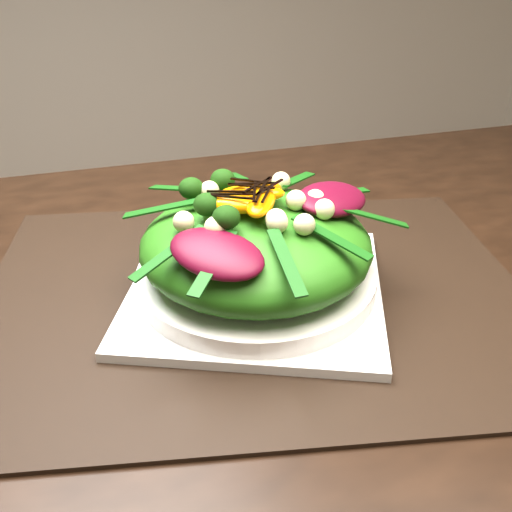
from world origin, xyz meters
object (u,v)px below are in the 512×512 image
object	(u,v)px
plate_base	(256,288)
placemat	(256,294)
lettuce_mound	(256,245)
orange_segment	(249,191)
dining_table	(152,356)
salad_bowl	(256,277)

from	to	relation	value
plate_base	placemat	bearing A→B (deg)	26.57
plate_base	lettuce_mound	world-z (taller)	lettuce_mound
plate_base	orange_segment	distance (m)	0.10
dining_table	salad_bowl	distance (m)	0.13
lettuce_mound	plate_base	bearing A→B (deg)	180.00
dining_table	lettuce_mound	xyz separation A→B (m)	(0.11, 0.04, 0.08)
placemat	plate_base	distance (m)	0.01
plate_base	orange_segment	world-z (taller)	orange_segment
placemat	orange_segment	bearing A→B (deg)	90.12
dining_table	plate_base	distance (m)	0.12
placemat	lettuce_mound	distance (m)	0.06
dining_table	salad_bowl	world-z (taller)	dining_table
salad_bowl	orange_segment	world-z (taller)	orange_segment
placemat	lettuce_mound	xyz separation A→B (m)	(0.00, -0.00, 0.06)
dining_table	salad_bowl	size ratio (longest dim) A/B	6.74
placemat	salad_bowl	distance (m)	0.02
orange_segment	dining_table	bearing A→B (deg)	-150.43
dining_table	plate_base	world-z (taller)	dining_table
plate_base	lettuce_mound	xyz separation A→B (m)	(0.00, 0.00, 0.05)
orange_segment	salad_bowl	bearing A→B (deg)	-89.88
salad_bowl	placemat	bearing A→B (deg)	90.00
plate_base	orange_segment	xyz separation A→B (m)	(-0.00, 0.02, 0.10)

